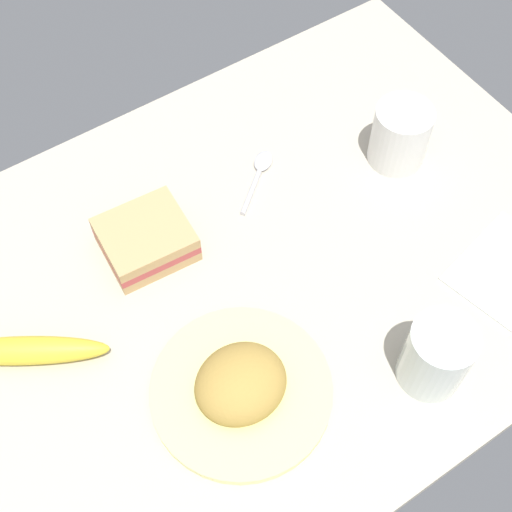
# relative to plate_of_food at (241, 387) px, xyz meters

# --- Properties ---
(tabletop) EXTENTS (0.90, 0.64, 0.02)m
(tabletop) POSITION_rel_plate_of_food_xyz_m (-0.10, -0.13, -0.03)
(tabletop) COLOR #BCB29E
(tabletop) RESTS_ON ground
(plate_of_food) EXTENTS (0.20, 0.20, 0.06)m
(plate_of_food) POSITION_rel_plate_of_food_xyz_m (0.00, 0.00, 0.00)
(plate_of_food) COLOR #EAE58C
(plate_of_food) RESTS_ON tabletop
(coffee_mug_black) EXTENTS (0.10, 0.08, 0.09)m
(coffee_mug_black) POSITION_rel_plate_of_food_xyz_m (-0.36, -0.17, 0.03)
(coffee_mug_black) COLOR white
(coffee_mug_black) RESTS_ON tabletop
(sandwich_main) EXTENTS (0.11, 0.10, 0.04)m
(sandwich_main) POSITION_rel_plate_of_food_xyz_m (-0.01, -0.23, 0.00)
(sandwich_main) COLOR tan
(sandwich_main) RESTS_ON tabletop
(glass_of_milk) EXTENTS (0.07, 0.07, 0.09)m
(glass_of_milk) POSITION_rel_plate_of_food_xyz_m (-0.19, 0.10, 0.03)
(glass_of_milk) COLOR silver
(glass_of_milk) RESTS_ON tabletop
(banana) EXTENTS (0.18, 0.13, 0.03)m
(banana) POSITION_rel_plate_of_food_xyz_m (0.18, -0.17, -0.00)
(banana) COLOR yellow
(banana) RESTS_ON tabletop
(spoon) EXTENTS (0.10, 0.08, 0.01)m
(spoon) POSITION_rel_plate_of_food_xyz_m (-0.19, -0.25, -0.01)
(spoon) COLOR silver
(spoon) RESTS_ON tabletop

